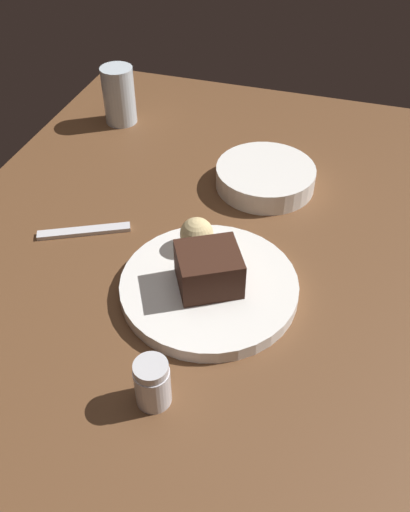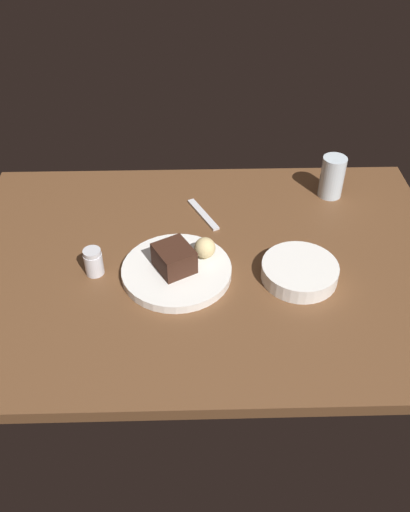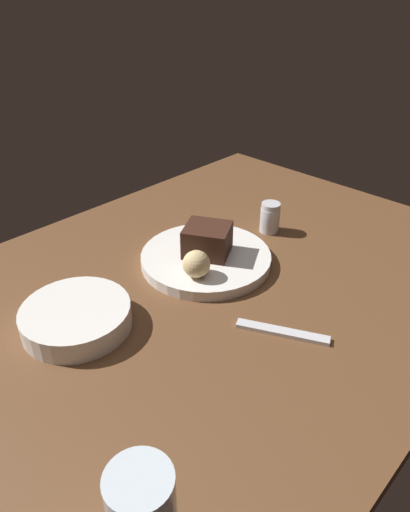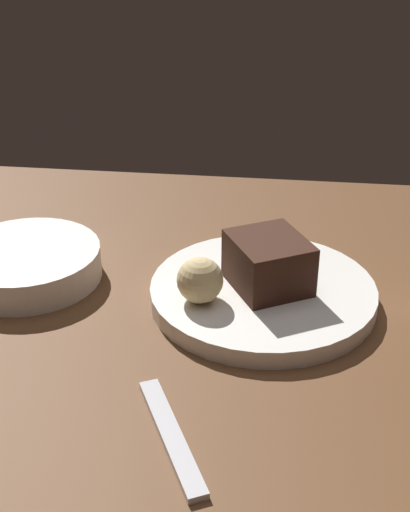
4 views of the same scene
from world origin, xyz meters
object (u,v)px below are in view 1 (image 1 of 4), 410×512
bread_roll (196,235)px  salt_shaker (152,383)px  dessert_plate (209,287)px  chocolate_cake_slice (209,269)px  dessert_spoon (85,229)px  water_glass (119,95)px  side_bowl (265,177)px

bread_roll → salt_shaker: bread_roll is taller
dessert_plate → bread_roll: bearing=31.8°
chocolate_cake_slice → dessert_spoon: bearing=72.0°
water_glass → side_bowl: water_glass is taller
dessert_plate → side_bowl: (28.45, -1.86, 0.88)cm
dessert_spoon → water_glass: bearing=-102.0°
salt_shaker → bread_roll: bearing=6.4°
dessert_spoon → salt_shaker: bearing=103.9°
chocolate_cake_slice → water_glass: 53.99cm
dessert_plate → chocolate_cake_slice: chocolate_cake_slice is taller
water_glass → dessert_spoon: (-35.48, -9.07, -5.54)cm
chocolate_cake_slice → bread_roll: bearing=30.4°
dessert_plate → chocolate_cake_slice: bearing=-171.9°
bread_roll → dessert_spoon: (0.67, 19.37, -4.29)cm
dessert_spoon → dessert_plate: bearing=136.7°
dessert_plate → side_bowl: 28.52cm
side_bowl → bread_roll: bearing=165.0°
dessert_plate → chocolate_cake_slice: (-0.47, -0.07, 3.98)cm
water_glass → salt_shaker: bearing=-153.1°
dessert_plate → salt_shaker: (-19.22, 1.12, 2.29)cm
side_bowl → dessert_spoon: (-21.30, 25.25, -1.57)cm
bread_roll → side_bowl: 22.90cm
dessert_plate → side_bowl: side_bowl is taller
water_glass → side_bowl: bearing=-112.5°
dessert_plate → salt_shaker: salt_shaker is taller
chocolate_cake_slice → salt_shaker: chocolate_cake_slice is taller
dessert_plate → dessert_spoon: 24.46cm
bread_roll → side_bowl: size_ratio=0.29×
chocolate_cake_slice → bread_roll: chocolate_cake_slice is taller
bread_roll → dessert_spoon: size_ratio=0.34×
chocolate_cake_slice → dessert_spoon: chocolate_cake_slice is taller
dessert_plate → dessert_spoon: size_ratio=1.71×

